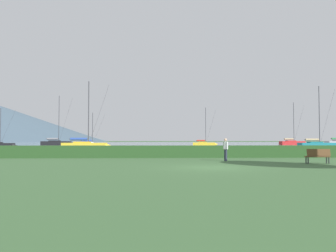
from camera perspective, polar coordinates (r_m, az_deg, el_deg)
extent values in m
plane|color=#385B33|center=(19.48, 7.36, -6.79)|extent=(1000.00, 1000.00, 0.00)
cube|color=gray|center=(156.19, -1.14, -2.90)|extent=(320.00, 246.00, 0.00)
cube|color=#284C23|center=(30.34, 3.84, -4.22)|extent=(80.00, 1.20, 1.05)
cube|color=gold|center=(57.16, -13.59, -3.25)|extent=(6.94, 2.43, 1.09)
cone|color=gold|center=(56.49, -9.65, -3.30)|extent=(1.19, 0.93, 0.92)
cube|color=gold|center=(57.23, -13.97, -2.85)|extent=(2.58, 1.68, 0.69)
cylinder|color=#333338|center=(57.19, -12.95, 2.03)|extent=(0.14, 0.14, 10.45)
cylinder|color=#333338|center=(57.35, -14.52, -2.10)|extent=(3.11, 0.15, 0.12)
cylinder|color=#2847A3|center=(57.35, -14.52, -2.10)|extent=(2.65, 0.46, 0.43)
cylinder|color=#333338|center=(56.88, -11.34, 1.77)|extent=(3.29, 0.06, 9.93)
cube|color=black|center=(99.67, -17.95, -2.75)|extent=(7.75, 2.71, 1.21)
cone|color=black|center=(98.54, -15.48, -2.79)|extent=(1.33, 1.04, 1.03)
cube|color=black|center=(99.79, -18.19, -2.50)|extent=(2.88, 1.88, 0.77)
cylinder|color=#333338|center=(99.65, -17.54, 1.05)|extent=(0.15, 0.15, 13.12)
cylinder|color=#333338|center=(99.97, -18.54, -2.02)|extent=(3.48, 0.16, 0.13)
cylinder|color=gray|center=(99.97, -18.54, -2.02)|extent=(2.96, 0.51, 0.49)
cylinder|color=#333338|center=(99.16, -16.53, 0.86)|extent=(3.67, 0.06, 12.47)
cube|color=#19707A|center=(69.86, 23.34, -2.97)|extent=(6.60, 2.39, 1.03)
cone|color=#19707A|center=(71.63, 26.02, -2.91)|extent=(1.14, 0.90, 0.88)
cube|color=#16646E|center=(69.69, 23.06, -2.67)|extent=(2.47, 1.62, 0.66)
cylinder|color=#333338|center=(70.26, 23.68, 1.58)|extent=(0.13, 0.13, 11.05)
cylinder|color=#333338|center=(69.44, 22.65, -2.10)|extent=(2.95, 0.17, 0.11)
cylinder|color=tan|center=(69.44, 22.65, -2.10)|extent=(2.52, 0.46, 0.41)
cylinder|color=#333338|center=(70.96, 24.79, 1.34)|extent=(3.12, 0.09, 10.50)
cube|color=white|center=(81.24, -12.71, -3.03)|extent=(6.02, 2.71, 0.91)
cone|color=white|center=(81.12, -10.36, -3.05)|extent=(1.09, 0.90, 0.78)
cube|color=silver|center=(81.25, -12.94, -2.80)|extent=(2.32, 1.65, 0.58)
cylinder|color=#333338|center=(81.25, -12.33, -0.42)|extent=(0.12, 0.12, 7.35)
cylinder|color=#333338|center=(81.28, -13.27, -2.35)|extent=(2.61, 0.43, 0.10)
cylinder|color=#2847A3|center=(81.28, -13.27, -2.35)|extent=(2.25, 0.64, 0.37)
cylinder|color=#333338|center=(81.19, -11.37, -0.55)|extent=(2.75, 0.37, 6.99)
cube|color=gold|center=(91.43, 5.93, -3.00)|extent=(5.95, 2.64, 0.91)
cone|color=gold|center=(91.58, 8.00, -2.99)|extent=(1.07, 0.88, 0.77)
cube|color=gold|center=(91.42, 5.73, -2.79)|extent=(2.29, 1.62, 0.58)
cylinder|color=#333338|center=(91.51, 6.23, 0.05)|extent=(0.12, 0.12, 9.64)
cylinder|color=#333338|center=(91.40, 5.43, -2.41)|extent=(2.59, 0.40, 0.10)
cylinder|color=red|center=(91.40, 5.43, -2.41)|extent=(2.23, 0.62, 0.36)
cylinder|color=#333338|center=(91.56, 7.08, -0.10)|extent=(2.72, 0.34, 9.17)
cone|color=black|center=(73.33, -23.90, -2.96)|extent=(1.08, 0.86, 0.81)
cylinder|color=#333338|center=(74.63, -25.90, -0.11)|extent=(0.12, 0.12, 7.20)
cylinder|color=#333338|center=(74.00, -24.92, -0.25)|extent=(2.87, 0.17, 6.85)
cube|color=red|center=(116.13, 19.78, -2.66)|extent=(7.78, 3.14, 1.20)
cone|color=red|center=(118.11, 21.67, -2.62)|extent=(1.37, 1.11, 1.02)
cube|color=#A52020|center=(115.94, 19.58, -2.45)|extent=(2.95, 2.02, 0.76)
cylinder|color=#333338|center=(116.55, 20.02, 0.53)|extent=(0.15, 0.15, 12.82)
cylinder|color=#333338|center=(115.67, 19.30, -2.05)|extent=(3.43, 0.37, 0.13)
cylinder|color=tan|center=(115.67, 19.30, -2.05)|extent=(2.94, 0.68, 0.48)
cylinder|color=#333338|center=(117.34, 20.81, 0.36)|extent=(3.61, 0.29, 12.19)
cube|color=brown|center=(24.45, 23.40, -4.65)|extent=(1.52, 0.49, 0.06)
cube|color=brown|center=(24.27, 23.57, -4.02)|extent=(1.51, 0.17, 0.45)
cylinder|color=#333338|center=(24.90, 24.68, -5.11)|extent=(0.08, 0.08, 0.45)
cylinder|color=#333338|center=(24.35, 21.80, -5.22)|extent=(0.08, 0.08, 0.45)
cylinder|color=#333338|center=(24.60, 25.01, -5.14)|extent=(0.08, 0.08, 0.45)
cylinder|color=#333338|center=(24.05, 22.10, -5.25)|extent=(0.08, 0.08, 0.45)
cylinder|color=#2D3347|center=(25.58, 9.56, -4.76)|extent=(0.14, 0.14, 0.85)
cylinder|color=#2D3347|center=(25.74, 9.39, -4.75)|extent=(0.14, 0.14, 0.85)
cylinder|color=silver|center=(25.64, 9.47, -3.19)|extent=(0.36, 0.36, 0.55)
cylinder|color=silver|center=(25.43, 9.70, -3.13)|extent=(0.09, 0.09, 0.50)
cylinder|color=silver|center=(25.86, 9.23, -3.12)|extent=(0.09, 0.09, 0.50)
sphere|color=tan|center=(25.64, 9.46, -2.26)|extent=(0.22, 0.22, 0.22)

